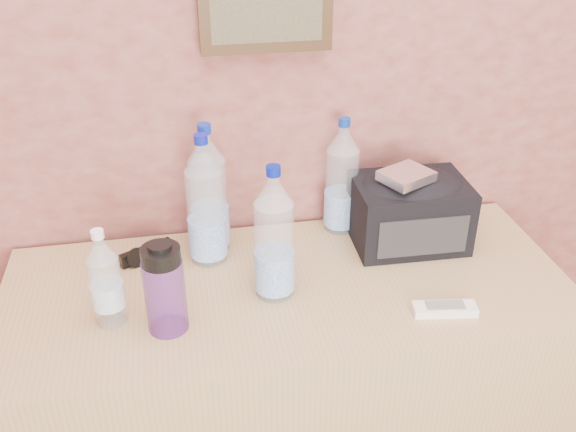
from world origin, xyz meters
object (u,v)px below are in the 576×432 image
(sunglasses, at_px, (146,253))
(ac_remote, at_px, (445,309))
(dresser, at_px, (288,410))
(toiletry_bag, at_px, (409,209))
(pet_large_c, at_px, (342,182))
(pet_small, at_px, (106,283))
(foil_packet, at_px, (406,176))
(nalgene_bottle, at_px, (164,288))
(pet_large_a, at_px, (206,207))
(pet_large_b, at_px, (209,196))
(pet_large_d, at_px, (274,240))

(sunglasses, distance_m, ac_remote, 0.71)
(dresser, bearing_deg, ac_remote, -27.84)
(dresser, bearing_deg, toiletry_bag, 21.21)
(pet_large_c, height_order, toiletry_bag, pet_large_c)
(dresser, xyz_separation_m, ac_remote, (0.31, -0.16, 0.41))
(pet_small, height_order, toiletry_bag, pet_small)
(sunglasses, bearing_deg, foil_packet, -33.44)
(nalgene_bottle, distance_m, sunglasses, 0.29)
(pet_large_c, xyz_separation_m, pet_small, (-0.57, -0.28, -0.04))
(pet_small, bearing_deg, sunglasses, 72.37)
(pet_large_c, distance_m, pet_small, 0.64)
(pet_large_c, relative_size, toiletry_bag, 1.11)
(pet_large_a, xyz_separation_m, nalgene_bottle, (-0.10, -0.25, -0.04))
(pet_large_b, height_order, pet_large_c, pet_large_b)
(pet_large_b, bearing_deg, pet_large_a, -102.49)
(pet_large_a, bearing_deg, pet_large_d, -51.29)
(pet_large_b, xyz_separation_m, ac_remote, (0.47, -0.36, -0.14))
(pet_large_c, bearing_deg, pet_large_b, -174.66)
(pet_large_c, xyz_separation_m, nalgene_bottle, (-0.45, -0.33, -0.03))
(pet_large_c, bearing_deg, pet_large_a, -166.83)
(sunglasses, height_order, ac_remote, sunglasses)
(dresser, distance_m, sunglasses, 0.55)
(pet_small, relative_size, nalgene_bottle, 1.09)
(dresser, relative_size, pet_large_d, 4.13)
(pet_large_b, xyz_separation_m, pet_large_d, (0.12, -0.22, -0.01))
(foil_packet, bearing_deg, pet_large_b, 169.13)
(nalgene_bottle, bearing_deg, sunglasses, 99.81)
(pet_large_a, xyz_separation_m, pet_small, (-0.22, -0.20, -0.05))
(pet_large_b, bearing_deg, dresser, -50.66)
(toiletry_bag, bearing_deg, ac_remote, -92.08)
(pet_small, height_order, sunglasses, pet_small)
(pet_large_c, xyz_separation_m, sunglasses, (-0.50, -0.06, -0.12))
(pet_large_c, bearing_deg, dresser, -128.90)
(nalgene_bottle, xyz_separation_m, toiletry_bag, (0.60, 0.23, -0.01))
(pet_small, bearing_deg, dresser, 8.65)
(ac_remote, height_order, toiletry_bag, toiletry_bag)
(pet_large_a, bearing_deg, ac_remote, -32.56)
(ac_remote, xyz_separation_m, toiletry_bag, (0.02, 0.29, 0.08))
(dresser, height_order, toiletry_bag, toiletry_bag)
(pet_large_c, distance_m, pet_large_d, 0.33)
(nalgene_bottle, bearing_deg, pet_large_d, 18.29)
(pet_small, xyz_separation_m, toiletry_bag, (0.72, 0.19, -0.00))
(pet_large_c, distance_m, sunglasses, 0.52)
(dresser, relative_size, pet_large_a, 4.00)
(pet_large_b, distance_m, sunglasses, 0.21)
(dresser, height_order, pet_large_a, pet_large_a)
(pet_large_a, bearing_deg, sunglasses, 171.27)
(foil_packet, bearing_deg, pet_large_a, 175.35)
(pet_large_c, height_order, ac_remote, pet_large_c)
(sunglasses, distance_m, toiletry_bag, 0.66)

